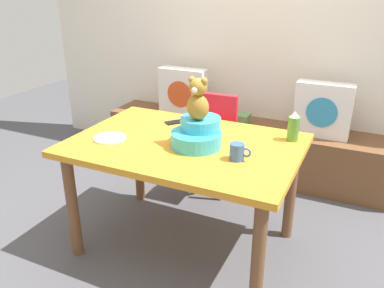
{
  "coord_description": "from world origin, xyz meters",
  "views": [
    {
      "loc": [
        0.97,
        -1.98,
        1.65
      ],
      "look_at": [
        0.0,
        0.1,
        0.69
      ],
      "focal_mm": 37.09,
      "sensor_mm": 36.0,
      "label": 1
    }
  ],
  "objects_px": {
    "pillow_floral_right": "(323,110)",
    "highchair": "(214,131)",
    "book_stack": "(238,118)",
    "ketchup_bottle": "(294,127)",
    "dinner_plate_near": "(110,138)",
    "teddy_bear": "(198,100)",
    "pillow_floral_left": "(183,92)",
    "infant_seat_teal": "(198,134)",
    "dining_table": "(185,157)",
    "coffee_mug": "(237,152)",
    "cell_phone": "(176,122)"
  },
  "relations": [
    {
      "from": "teddy_bear",
      "to": "ketchup_bottle",
      "type": "relative_size",
      "value": 1.35
    },
    {
      "from": "book_stack",
      "to": "highchair",
      "type": "bearing_deg",
      "value": -97.53
    },
    {
      "from": "pillow_floral_left",
      "to": "cell_phone",
      "type": "distance_m",
      "value": 1.0
    },
    {
      "from": "ketchup_bottle",
      "to": "teddy_bear",
      "type": "bearing_deg",
      "value": -147.28
    },
    {
      "from": "infant_seat_teal",
      "to": "teddy_bear",
      "type": "bearing_deg",
      "value": -90.0
    },
    {
      "from": "pillow_floral_left",
      "to": "book_stack",
      "type": "relative_size",
      "value": 2.2
    },
    {
      "from": "teddy_bear",
      "to": "pillow_floral_left",
      "type": "bearing_deg",
      "value": 119.9
    },
    {
      "from": "teddy_bear",
      "to": "ketchup_bottle",
      "type": "bearing_deg",
      "value": 32.72
    },
    {
      "from": "book_stack",
      "to": "ketchup_bottle",
      "type": "bearing_deg",
      "value": -54.64
    },
    {
      "from": "highchair",
      "to": "pillow_floral_left",
      "type": "bearing_deg",
      "value": 139.07
    },
    {
      "from": "dinner_plate_near",
      "to": "cell_phone",
      "type": "distance_m",
      "value": 0.49
    },
    {
      "from": "highchair",
      "to": "coffee_mug",
      "type": "xyz_separation_m",
      "value": [
        0.5,
        -0.89,
        0.27
      ]
    },
    {
      "from": "pillow_floral_left",
      "to": "infant_seat_teal",
      "type": "distance_m",
      "value": 1.4
    },
    {
      "from": "pillow_floral_right",
      "to": "coffee_mug",
      "type": "distance_m",
      "value": 1.34
    },
    {
      "from": "ketchup_bottle",
      "to": "dinner_plate_near",
      "type": "bearing_deg",
      "value": -156.05
    },
    {
      "from": "ketchup_bottle",
      "to": "cell_phone",
      "type": "relative_size",
      "value": 1.28
    },
    {
      "from": "highchair",
      "to": "teddy_bear",
      "type": "relative_size",
      "value": 3.16
    },
    {
      "from": "highchair",
      "to": "cell_phone",
      "type": "distance_m",
      "value": 0.55
    },
    {
      "from": "pillow_floral_right",
      "to": "teddy_bear",
      "type": "height_order",
      "value": "teddy_bear"
    },
    {
      "from": "ketchup_bottle",
      "to": "pillow_floral_right",
      "type": "bearing_deg",
      "value": 86.12
    },
    {
      "from": "book_stack",
      "to": "teddy_bear",
      "type": "height_order",
      "value": "teddy_bear"
    },
    {
      "from": "cell_phone",
      "to": "pillow_floral_left",
      "type": "bearing_deg",
      "value": -26.82
    },
    {
      "from": "highchair",
      "to": "infant_seat_teal",
      "type": "bearing_deg",
      "value": -74.71
    },
    {
      "from": "dining_table",
      "to": "dinner_plate_near",
      "type": "relative_size",
      "value": 6.82
    },
    {
      "from": "ketchup_bottle",
      "to": "book_stack",
      "type": "bearing_deg",
      "value": 125.36
    },
    {
      "from": "dining_table",
      "to": "highchair",
      "type": "height_order",
      "value": "highchair"
    },
    {
      "from": "book_stack",
      "to": "pillow_floral_left",
      "type": "bearing_deg",
      "value": -177.77
    },
    {
      "from": "teddy_bear",
      "to": "book_stack",
      "type": "bearing_deg",
      "value": 97.38
    },
    {
      "from": "highchair",
      "to": "infant_seat_teal",
      "type": "xyz_separation_m",
      "value": [
        0.22,
        -0.8,
        0.29
      ]
    },
    {
      "from": "cell_phone",
      "to": "infant_seat_teal",
      "type": "bearing_deg",
      "value": 174.52
    },
    {
      "from": "book_stack",
      "to": "dining_table",
      "type": "bearing_deg",
      "value": -86.64
    },
    {
      "from": "book_stack",
      "to": "dinner_plate_near",
      "type": "height_order",
      "value": "dinner_plate_near"
    },
    {
      "from": "pillow_floral_left",
      "to": "cell_phone",
      "type": "height_order",
      "value": "pillow_floral_left"
    },
    {
      "from": "dining_table",
      "to": "teddy_bear",
      "type": "xyz_separation_m",
      "value": [
        0.09,
        -0.01,
        0.38
      ]
    },
    {
      "from": "highchair",
      "to": "ketchup_bottle",
      "type": "xyz_separation_m",
      "value": [
        0.71,
        -0.48,
        0.31
      ]
    },
    {
      "from": "dining_table",
      "to": "pillow_floral_left",
      "type": "bearing_deg",
      "value": 116.88
    },
    {
      "from": "pillow_floral_right",
      "to": "infant_seat_teal",
      "type": "relative_size",
      "value": 1.33
    },
    {
      "from": "book_stack",
      "to": "ketchup_bottle",
      "type": "relative_size",
      "value": 1.08
    },
    {
      "from": "dining_table",
      "to": "pillow_floral_right",
      "type": "bearing_deg",
      "value": 61.95
    },
    {
      "from": "pillow_floral_right",
      "to": "highchair",
      "type": "height_order",
      "value": "pillow_floral_right"
    },
    {
      "from": "dining_table",
      "to": "cell_phone",
      "type": "distance_m",
      "value": 0.37
    },
    {
      "from": "pillow_floral_right",
      "to": "book_stack",
      "type": "relative_size",
      "value": 2.2
    },
    {
      "from": "pillow_floral_right",
      "to": "ketchup_bottle",
      "type": "height_order",
      "value": "ketchup_bottle"
    },
    {
      "from": "highchair",
      "to": "dinner_plate_near",
      "type": "relative_size",
      "value": 3.95
    },
    {
      "from": "teddy_bear",
      "to": "coffee_mug",
      "type": "xyz_separation_m",
      "value": [
        0.28,
        -0.09,
        -0.23
      ]
    },
    {
      "from": "book_stack",
      "to": "coffee_mug",
      "type": "height_order",
      "value": "coffee_mug"
    },
    {
      "from": "pillow_floral_right",
      "to": "highchair",
      "type": "distance_m",
      "value": 0.89
    },
    {
      "from": "infant_seat_teal",
      "to": "coffee_mug",
      "type": "height_order",
      "value": "infant_seat_teal"
    },
    {
      "from": "pillow_floral_left",
      "to": "dining_table",
      "type": "height_order",
      "value": "pillow_floral_left"
    },
    {
      "from": "pillow_floral_right",
      "to": "dining_table",
      "type": "relative_size",
      "value": 0.32
    }
  ]
}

